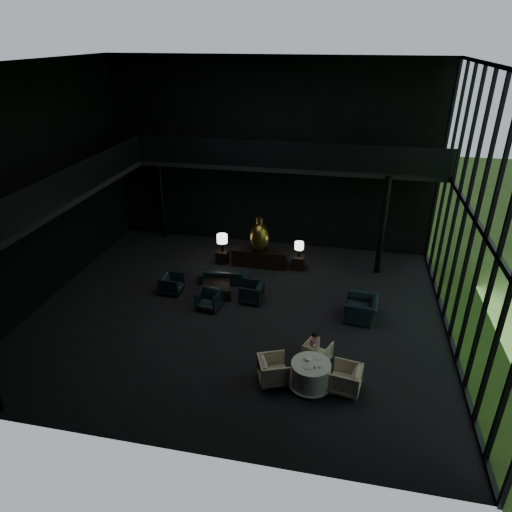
% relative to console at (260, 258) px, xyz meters
% --- Properties ---
extents(floor, '(14.00, 12.00, 0.02)m').
position_rel_console_xyz_m(floor, '(-0.03, -3.54, -0.36)').
color(floor, black).
rests_on(floor, ground).
extents(ceiling, '(14.00, 12.00, 0.02)m').
position_rel_console_xyz_m(ceiling, '(-0.03, -3.54, 7.64)').
color(ceiling, black).
rests_on(ceiling, ground).
extents(wall_back, '(14.00, 0.04, 8.00)m').
position_rel_console_xyz_m(wall_back, '(-0.03, 2.46, 3.64)').
color(wall_back, black).
rests_on(wall_back, ground).
extents(wall_front, '(14.00, 0.04, 8.00)m').
position_rel_console_xyz_m(wall_front, '(-0.03, -9.54, 3.64)').
color(wall_front, black).
rests_on(wall_front, ground).
extents(wall_left, '(0.04, 12.00, 8.00)m').
position_rel_console_xyz_m(wall_left, '(-7.03, -3.54, 3.64)').
color(wall_left, black).
rests_on(wall_left, ground).
extents(curtain_wall, '(0.20, 12.00, 8.00)m').
position_rel_console_xyz_m(curtain_wall, '(6.92, -3.54, 3.64)').
color(curtain_wall, black).
rests_on(curtain_wall, ground).
extents(mezzanine_left, '(2.00, 12.00, 0.25)m').
position_rel_console_xyz_m(mezzanine_left, '(-6.03, -3.54, 3.64)').
color(mezzanine_left, black).
rests_on(mezzanine_left, wall_left).
extents(mezzanine_back, '(12.00, 2.00, 0.25)m').
position_rel_console_xyz_m(mezzanine_back, '(0.97, 1.46, 3.64)').
color(mezzanine_back, black).
rests_on(mezzanine_back, wall_back).
extents(railing_left, '(0.06, 12.00, 1.00)m').
position_rel_console_xyz_m(railing_left, '(-5.03, -3.54, 4.24)').
color(railing_left, black).
rests_on(railing_left, mezzanine_left).
extents(railing_back, '(12.00, 0.06, 1.00)m').
position_rel_console_xyz_m(railing_back, '(0.97, 0.46, 4.24)').
color(railing_back, black).
rests_on(railing_back, mezzanine_back).
extents(column_nw, '(0.24, 0.24, 4.00)m').
position_rel_console_xyz_m(column_nw, '(-5.03, 2.16, 1.64)').
color(column_nw, black).
rests_on(column_nw, floor).
extents(column_ne, '(0.24, 0.24, 4.00)m').
position_rel_console_xyz_m(column_ne, '(4.77, 0.46, 1.64)').
color(column_ne, black).
rests_on(column_ne, floor).
extents(console, '(2.28, 0.52, 0.72)m').
position_rel_console_xyz_m(console, '(0.00, 0.00, 0.00)').
color(console, black).
rests_on(console, floor).
extents(bronze_urn, '(0.77, 0.77, 1.44)m').
position_rel_console_xyz_m(bronze_urn, '(0.00, -0.04, 0.98)').
color(bronze_urn, '#945D1C').
rests_on(bronze_urn, console).
extents(side_table_left, '(0.47, 0.47, 0.52)m').
position_rel_console_xyz_m(side_table_left, '(-1.60, 0.03, -0.10)').
color(side_table_left, black).
rests_on(side_table_left, floor).
extents(table_lamp_left, '(0.44, 0.44, 0.73)m').
position_rel_console_xyz_m(table_lamp_left, '(-1.60, 0.07, 0.68)').
color(table_lamp_left, black).
rests_on(table_lamp_left, side_table_left).
extents(side_table_right, '(0.51, 0.51, 0.56)m').
position_rel_console_xyz_m(side_table_right, '(1.60, 0.11, -0.08)').
color(side_table_right, black).
rests_on(side_table_right, floor).
extents(table_lamp_right, '(0.36, 0.36, 0.61)m').
position_rel_console_xyz_m(table_lamp_right, '(1.60, 0.14, 0.63)').
color(table_lamp_right, black).
rests_on(table_lamp_right, side_table_right).
extents(sofa, '(1.84, 0.72, 0.70)m').
position_rel_console_xyz_m(sofa, '(-1.09, -1.56, -0.01)').
color(sofa, '#18232D').
rests_on(sofa, floor).
extents(lounge_armchair_west, '(0.72, 0.77, 0.79)m').
position_rel_console_xyz_m(lounge_armchair_west, '(-2.78, -2.75, 0.03)').
color(lounge_armchair_west, black).
rests_on(lounge_armchair_west, floor).
extents(lounge_armchair_east, '(0.80, 0.85, 0.82)m').
position_rel_console_xyz_m(lounge_armchair_east, '(0.25, -2.75, 0.05)').
color(lounge_armchair_east, black).
rests_on(lounge_armchair_east, floor).
extents(lounge_armchair_south, '(0.84, 0.80, 0.76)m').
position_rel_console_xyz_m(lounge_armchair_south, '(-1.11, -3.53, 0.02)').
color(lounge_armchair_south, black).
rests_on(lounge_armchair_south, floor).
extents(window_armchair, '(0.97, 1.39, 1.16)m').
position_rel_console_xyz_m(window_armchair, '(4.10, -3.08, 0.22)').
color(window_armchair, black).
rests_on(window_armchair, floor).
extents(coffee_table, '(1.23, 1.23, 0.44)m').
position_rel_console_xyz_m(coffee_table, '(-1.10, -2.62, -0.14)').
color(coffee_table, black).
rests_on(coffee_table, floor).
extents(dining_table, '(1.22, 1.22, 0.75)m').
position_rel_console_xyz_m(dining_table, '(2.75, -6.72, -0.03)').
color(dining_table, white).
rests_on(dining_table, floor).
extents(dining_chair_north, '(0.81, 0.79, 0.65)m').
position_rel_console_xyz_m(dining_chair_north, '(2.86, -5.63, -0.04)').
color(dining_chair_north, beige).
rests_on(dining_chair_north, floor).
extents(dining_chair_east, '(0.91, 0.96, 0.86)m').
position_rel_console_xyz_m(dining_chair_east, '(3.69, -6.70, 0.07)').
color(dining_chair_east, tan).
rests_on(dining_chair_east, floor).
extents(dining_chair_west, '(1.04, 1.07, 0.86)m').
position_rel_console_xyz_m(dining_chair_west, '(1.73, -6.73, 0.07)').
color(dining_chair_west, beige).
rests_on(dining_chair_west, floor).
extents(child, '(0.29, 0.29, 0.63)m').
position_rel_console_xyz_m(child, '(2.76, -5.72, 0.40)').
color(child, '#C28899').
rests_on(child, dining_chair_north).
extents(plate_a, '(0.33, 0.33, 0.02)m').
position_rel_console_xyz_m(plate_a, '(2.67, -6.87, 0.40)').
color(plate_a, white).
rests_on(plate_a, dining_table).
extents(plate_b, '(0.23, 0.23, 0.01)m').
position_rel_console_xyz_m(plate_b, '(2.91, -6.44, 0.39)').
color(plate_b, white).
rests_on(plate_b, dining_table).
extents(saucer, '(0.17, 0.17, 0.01)m').
position_rel_console_xyz_m(saucer, '(3.06, -6.80, 0.39)').
color(saucer, white).
rests_on(saucer, dining_table).
extents(coffee_cup, '(0.08, 0.08, 0.06)m').
position_rel_console_xyz_m(coffee_cup, '(2.99, -6.83, 0.43)').
color(coffee_cup, white).
rests_on(coffee_cup, saucer).
extents(cereal_bowl, '(0.17, 0.17, 0.08)m').
position_rel_console_xyz_m(cereal_bowl, '(2.64, -6.60, 0.43)').
color(cereal_bowl, white).
rests_on(cereal_bowl, dining_table).
extents(cream_pot, '(0.07, 0.07, 0.07)m').
position_rel_console_xyz_m(cream_pot, '(2.85, -6.90, 0.42)').
color(cream_pot, '#99999E').
rests_on(cream_pot, dining_table).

